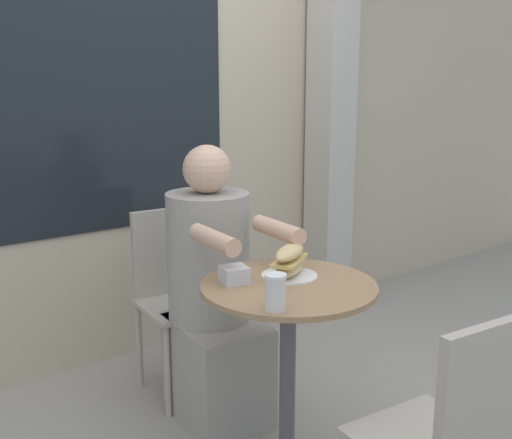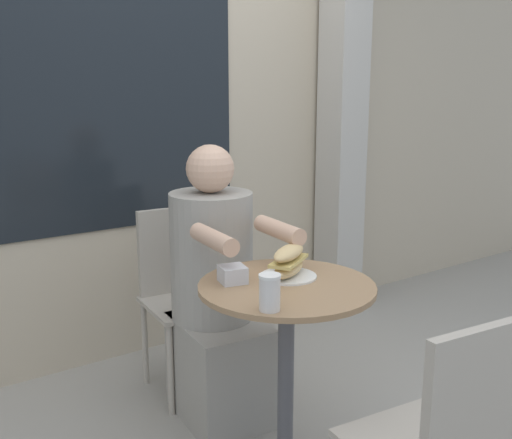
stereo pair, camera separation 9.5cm
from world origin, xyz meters
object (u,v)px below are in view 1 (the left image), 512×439
at_px(sandwich_on_plate, 289,263).
at_px(seated_diner, 213,304).
at_px(diner_chair, 175,283).
at_px(drink_cup, 275,292).
at_px(cafe_table, 288,339).
at_px(empty_chair_across, 457,433).

bearing_deg(sandwich_on_plate, seated_diner, 95.31).
distance_m(diner_chair, drink_cup, 1.09).
bearing_deg(diner_chair, seated_diner, 93.33).
relative_size(diner_chair, seated_diner, 0.72).
height_order(seated_diner, drink_cup, seated_diner).
distance_m(cafe_table, sandwich_on_plate, 0.28).
bearing_deg(sandwich_on_plate, diner_chair, 92.17).
bearing_deg(seated_diner, sandwich_on_plate, 100.56).
relative_size(diner_chair, drink_cup, 7.42).
xyz_separation_m(diner_chair, empty_chair_across, (-0.03, -1.57, 0.00)).
height_order(seated_diner, empty_chair_across, seated_diner).
height_order(empty_chair_across, drink_cup, drink_cup).
height_order(diner_chair, drink_cup, drink_cup).
distance_m(seated_diner, drink_cup, 0.77).
relative_size(seated_diner, drink_cup, 10.28).
xyz_separation_m(empty_chair_across, drink_cup, (-0.20, 0.54, 0.29)).
xyz_separation_m(empty_chair_across, sandwich_on_plate, (0.06, 0.77, 0.29)).
xyz_separation_m(diner_chair, drink_cup, (-0.22, -1.02, 0.29)).
bearing_deg(cafe_table, diner_chair, 88.44).
height_order(cafe_table, drink_cup, drink_cup).
bearing_deg(cafe_table, seated_diner, 88.68).
bearing_deg(cafe_table, drink_cup, -139.94).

